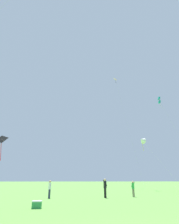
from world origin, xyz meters
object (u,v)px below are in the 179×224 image
kite_teal_box (160,101)px  kite_black_large (1,144)px  kite_white_distant (142,140)px  picnic_cooler (37,205)px  person_foreground_watcher (133,187)px  person_in_blue_jacket (105,186)px  kite_yellow_diamond (117,88)px  person_with_spool (50,187)px

kite_teal_box → kite_black_large: (-28.38, 1.77, -8.10)m
kite_white_distant → picnic_cooler: size_ratio=15.47×
person_foreground_watcher → kite_teal_box: bearing=49.4°
kite_teal_box → person_foreground_watcher: size_ratio=10.63×
person_foreground_watcher → person_in_blue_jacket: bearing=-162.7°
person_in_blue_jacket → picnic_cooler: size_ratio=2.97×
kite_black_large → person_foreground_watcher: size_ratio=5.92×
kite_black_large → person_foreground_watcher: bearing=-34.0°
kite_teal_box → person_in_blue_jacket: 22.63m
person_in_blue_jacket → person_foreground_watcher: bearing=17.3°
kite_teal_box → picnic_cooler: size_ratio=27.44×
kite_teal_box → kite_yellow_diamond: (-4.36, 14.96, 10.04)m
picnic_cooler → person_with_spool: bearing=90.9°
kite_black_large → person_foreground_watcher: (18.97, -12.77, -6.61)m
person_with_spool → person_foreground_watcher: 8.58m
picnic_cooler → person_in_blue_jacket: bearing=52.5°
kite_teal_box → kite_white_distant: kite_teal_box is taller
person_with_spool → person_in_blue_jacket: bearing=0.7°
kite_yellow_diamond → kite_white_distant: bearing=-84.5°
kite_white_distant → person_with_spool: 22.06m
person_with_spool → kite_teal_box: bearing=33.9°
kite_black_large → picnic_cooler: 24.32m
kite_teal_box → person_in_blue_jacket: size_ratio=9.25×
kite_teal_box → person_foreground_watcher: 20.64m
kite_yellow_diamond → person_with_spool: bearing=-116.7°
kite_yellow_diamond → person_foreground_watcher: (-5.05, -25.95, -24.75)m
kite_teal_box → person_with_spool: 26.10m
kite_yellow_diamond → picnic_cooler: bearing=-111.7°
kite_teal_box → kite_black_large: 29.57m
kite_white_distant → kite_black_large: bearing=-178.5°
kite_black_large → person_in_blue_jacket: size_ratio=5.15×
kite_teal_box → kite_black_large: bearing=176.4°
kite_white_distant → kite_black_large: kite_white_distant is taller
kite_white_distant → kite_yellow_diamond: bearing=95.5°
person_foreground_watcher → picnic_cooler: bearing=-136.9°
kite_teal_box → kite_yellow_diamond: size_ratio=0.56×
kite_yellow_diamond → person_in_blue_jacket: 37.37m
kite_teal_box → kite_black_large: size_ratio=1.80×
kite_teal_box → kite_white_distant: (-3.15, 2.45, -7.02)m
person_with_spool → person_foreground_watcher: (8.52, 1.03, -0.04)m
kite_black_large → person_with_spool: (10.45, -13.80, -6.57)m
kite_white_distant → kite_yellow_diamond: 21.18m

